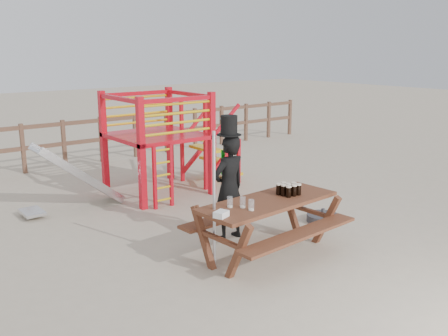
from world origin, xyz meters
TOP-DOWN VIEW (x-y plane):
  - ground at (0.00, 0.00)m, footprint 60.00×60.00m
  - back_fence at (0.00, 7.00)m, footprint 15.09×0.09m
  - playground_fort at (0.12, 3.58)m, footprint 4.71×1.84m
  - picnic_table at (-0.21, -0.19)m, footprint 2.24×1.62m
  - man_with_hat at (-0.27, 0.65)m, footprint 0.64×0.45m
  - metal_pole at (-1.08, -0.05)m, footprint 0.04×0.04m
  - parasol_base at (1.51, 0.26)m, footprint 0.56×0.56m
  - paper_bag at (-1.20, -0.36)m, footprint 0.22×0.19m
  - stout_pints at (0.19, -0.19)m, footprint 0.30×0.28m
  - empty_glasses at (-0.77, -0.24)m, footprint 0.22×0.36m

SIDE VIEW (x-z plane):
  - ground at x=0.00m, z-range 0.00..0.00m
  - parasol_base at x=1.51m, z-range -0.05..0.18m
  - picnic_table at x=-0.21m, z-range 0.11..0.94m
  - back_fence at x=0.00m, z-range 0.14..1.34m
  - paper_bag at x=-1.20m, z-range 0.83..0.91m
  - man_with_hat at x=-0.27m, z-range -0.10..1.86m
  - empty_glasses at x=-0.77m, z-range 0.83..0.98m
  - stout_pints at x=0.19m, z-range 0.83..1.01m
  - metal_pole at x=-1.08m, z-range 0.00..1.90m
  - playground_fort at x=0.12m, z-range 0.02..2.12m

